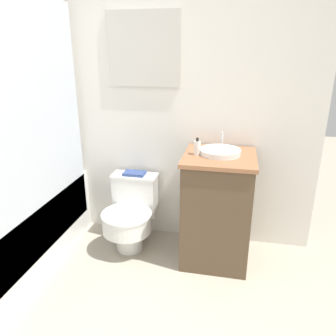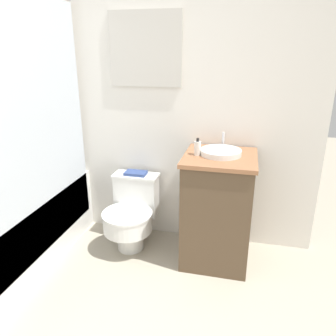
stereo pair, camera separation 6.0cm
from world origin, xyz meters
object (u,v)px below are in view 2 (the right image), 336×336
(book_on_tank, at_px, (136,173))
(sink, at_px, (221,152))
(toilet, at_px, (132,213))
(soap_bottle, at_px, (197,148))

(book_on_tank, bearing_deg, sink, -10.65)
(toilet, height_order, book_on_tank, book_on_tank)
(sink, relative_size, soap_bottle, 2.64)
(sink, distance_m, book_on_tank, 0.78)
(sink, xyz_separation_m, soap_bottle, (-0.17, -0.05, 0.03))
(sink, relative_size, book_on_tank, 1.86)
(soap_bottle, bearing_deg, book_on_tank, 161.65)
(soap_bottle, height_order, book_on_tank, soap_bottle)
(toilet, height_order, sink, sink)
(soap_bottle, xyz_separation_m, book_on_tank, (-0.55, 0.18, -0.31))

